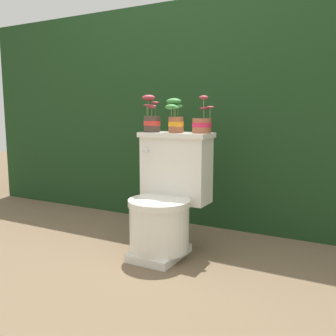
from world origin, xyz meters
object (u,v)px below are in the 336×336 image
at_px(potted_plant_left, 152,119).
at_px(potted_plant_middle, 202,123).
at_px(toilet, 167,199).
at_px(potted_plant_midleft, 175,118).

bearing_deg(potted_plant_left, potted_plant_middle, 6.81).
relative_size(toilet, potted_plant_midleft, 3.47).
bearing_deg(toilet, potted_plant_middle, 41.84).
relative_size(potted_plant_left, potted_plant_middle, 1.03).
relative_size(toilet, potted_plant_middle, 3.23).
bearing_deg(potted_plant_middle, toilet, -138.16).
xyz_separation_m(toilet, potted_plant_middle, (0.16, 0.15, 0.46)).
relative_size(potted_plant_left, potted_plant_midleft, 1.11).
distance_m(toilet, potted_plant_left, 0.52).
bearing_deg(potted_plant_middle, potted_plant_left, -173.19).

